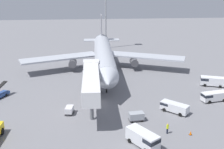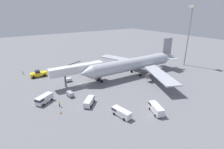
{
  "view_description": "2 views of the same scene",
  "coord_description": "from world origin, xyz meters",
  "px_view_note": "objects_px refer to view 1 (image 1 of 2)",
  "views": [
    {
      "loc": [
        -1.83,
        -49.71,
        22.72
      ],
      "look_at": [
        4.02,
        8.93,
        3.3
      ],
      "focal_mm": 42.8,
      "sensor_mm": 36.0,
      "label": 1
    },
    {
      "loc": [
        54.64,
        -23.91,
        25.61
      ],
      "look_at": [
        3.55,
        10.16,
        2.73
      ],
      "focal_mm": 27.76,
      "sensor_mm": 36.0,
      "label": 2
    }
  ],
  "objects_px": {
    "ground_crew_worker_foreground": "(167,128)",
    "baggage_cart_near_right": "(69,110)",
    "jet_bridge": "(91,80)",
    "airplane_at_gate": "(104,55)",
    "safety_cone_alpha": "(191,133)",
    "service_van_rear_left": "(214,96)",
    "service_van_near_center": "(212,81)",
    "service_van_far_right": "(174,107)",
    "service_van_far_left": "(143,138)",
    "baggage_cart_mid_right": "(136,116)"
  },
  "relations": [
    {
      "from": "service_van_far_right",
      "to": "safety_cone_alpha",
      "type": "height_order",
      "value": "service_van_far_right"
    },
    {
      "from": "service_van_near_center",
      "to": "baggage_cart_mid_right",
      "type": "height_order",
      "value": "service_van_near_center"
    },
    {
      "from": "service_van_far_left",
      "to": "baggage_cart_mid_right",
      "type": "distance_m",
      "value": 7.86
    },
    {
      "from": "service_van_near_center",
      "to": "jet_bridge",
      "type": "bearing_deg",
      "value": -163.77
    },
    {
      "from": "airplane_at_gate",
      "to": "jet_bridge",
      "type": "bearing_deg",
      "value": -99.97
    },
    {
      "from": "service_van_near_center",
      "to": "baggage_cart_near_right",
      "type": "relative_size",
      "value": 2.49
    },
    {
      "from": "jet_bridge",
      "to": "ground_crew_worker_foreground",
      "type": "bearing_deg",
      "value": -45.11
    },
    {
      "from": "service_van_near_center",
      "to": "service_van_far_right",
      "type": "bearing_deg",
      "value": -136.63
    },
    {
      "from": "service_van_far_left",
      "to": "safety_cone_alpha",
      "type": "bearing_deg",
      "value": 15.4
    },
    {
      "from": "jet_bridge",
      "to": "service_van_far_right",
      "type": "xyz_separation_m",
      "value": [
        15.43,
        -4.37,
        -4.49
      ]
    },
    {
      "from": "service_van_far_right",
      "to": "ground_crew_worker_foreground",
      "type": "distance_m",
      "value": 8.36
    },
    {
      "from": "service_van_near_center",
      "to": "safety_cone_alpha",
      "type": "distance_m",
      "value": 25.1
    },
    {
      "from": "airplane_at_gate",
      "to": "service_van_far_left",
      "type": "relative_size",
      "value": 8.42
    },
    {
      "from": "airplane_at_gate",
      "to": "baggage_cart_near_right",
      "type": "bearing_deg",
      "value": -107.75
    },
    {
      "from": "ground_crew_worker_foreground",
      "to": "safety_cone_alpha",
      "type": "relative_size",
      "value": 2.65
    },
    {
      "from": "service_van_far_right",
      "to": "baggage_cart_mid_right",
      "type": "relative_size",
      "value": 1.84
    },
    {
      "from": "baggage_cart_near_right",
      "to": "service_van_near_center",
      "type": "bearing_deg",
      "value": 19.31
    },
    {
      "from": "service_van_far_left",
      "to": "service_van_rear_left",
      "type": "height_order",
      "value": "service_van_far_left"
    },
    {
      "from": "service_van_far_left",
      "to": "service_van_near_center",
      "type": "bearing_deg",
      "value": 47.2
    },
    {
      "from": "airplane_at_gate",
      "to": "service_van_near_center",
      "type": "distance_m",
      "value": 28.97
    },
    {
      "from": "service_van_far_left",
      "to": "service_van_near_center",
      "type": "xyz_separation_m",
      "value": [
        21.72,
        23.45,
        -0.05
      ]
    },
    {
      "from": "ground_crew_worker_foreground",
      "to": "service_van_far_right",
      "type": "bearing_deg",
      "value": 65.05
    },
    {
      "from": "service_van_far_left",
      "to": "ground_crew_worker_foreground",
      "type": "bearing_deg",
      "value": 33.49
    },
    {
      "from": "service_van_near_center",
      "to": "safety_cone_alpha",
      "type": "relative_size",
      "value": 8.38
    },
    {
      "from": "service_van_far_right",
      "to": "baggage_cart_mid_right",
      "type": "distance_m",
      "value": 8.23
    },
    {
      "from": "safety_cone_alpha",
      "to": "service_van_far_right",
      "type": "bearing_deg",
      "value": 90.75
    },
    {
      "from": "jet_bridge",
      "to": "service_van_far_left",
      "type": "height_order",
      "value": "jet_bridge"
    },
    {
      "from": "service_van_far_left",
      "to": "baggage_cart_near_right",
      "type": "relative_size",
      "value": 2.4
    },
    {
      "from": "ground_crew_worker_foreground",
      "to": "baggage_cart_near_right",
      "type": "bearing_deg",
      "value": 151.67
    },
    {
      "from": "baggage_cart_mid_right",
      "to": "service_van_rear_left",
      "type": "bearing_deg",
      "value": 21.32
    },
    {
      "from": "service_van_far_left",
      "to": "service_van_far_right",
      "type": "height_order",
      "value": "service_van_far_left"
    },
    {
      "from": "service_van_far_left",
      "to": "service_van_far_right",
      "type": "xyz_separation_m",
      "value": [
        8.16,
        10.65,
        -0.26
      ]
    },
    {
      "from": "service_van_rear_left",
      "to": "service_van_far_left",
      "type": "bearing_deg",
      "value": -140.81
    },
    {
      "from": "safety_cone_alpha",
      "to": "airplane_at_gate",
      "type": "bearing_deg",
      "value": 108.11
    },
    {
      "from": "service_van_far_left",
      "to": "service_van_rear_left",
      "type": "xyz_separation_m",
      "value": [
        18.04,
        14.71,
        -0.16
      ]
    },
    {
      "from": "baggage_cart_mid_right",
      "to": "safety_cone_alpha",
      "type": "xyz_separation_m",
      "value": [
        7.84,
        -5.56,
        -0.52
      ]
    },
    {
      "from": "airplane_at_gate",
      "to": "ground_crew_worker_foreground",
      "type": "xyz_separation_m",
      "value": [
        7.93,
        -34.57,
        -3.87
      ]
    },
    {
      "from": "service_van_far_right",
      "to": "ground_crew_worker_foreground",
      "type": "bearing_deg",
      "value": -114.95
    },
    {
      "from": "service_van_far_left",
      "to": "baggage_cart_mid_right",
      "type": "bearing_deg",
      "value": 86.88
    },
    {
      "from": "airplane_at_gate",
      "to": "safety_cone_alpha",
      "type": "xyz_separation_m",
      "value": [
        11.56,
        -35.36,
        -4.51
      ]
    },
    {
      "from": "service_van_rear_left",
      "to": "service_van_far_right",
      "type": "xyz_separation_m",
      "value": [
        -9.88,
        -4.06,
        -0.09
      ]
    },
    {
      "from": "ground_crew_worker_foreground",
      "to": "safety_cone_alpha",
      "type": "xyz_separation_m",
      "value": [
        3.63,
        -0.79,
        -0.64
      ]
    },
    {
      "from": "service_van_near_center",
      "to": "baggage_cart_mid_right",
      "type": "relative_size",
      "value": 2.14
    },
    {
      "from": "service_van_rear_left",
      "to": "service_van_far_right",
      "type": "distance_m",
      "value": 10.68
    },
    {
      "from": "safety_cone_alpha",
      "to": "service_van_far_left",
      "type": "bearing_deg",
      "value": -164.6
    },
    {
      "from": "airplane_at_gate",
      "to": "safety_cone_alpha",
      "type": "height_order",
      "value": "airplane_at_gate"
    },
    {
      "from": "ground_crew_worker_foreground",
      "to": "airplane_at_gate",
      "type": "bearing_deg",
      "value": 102.91
    },
    {
      "from": "airplane_at_gate",
      "to": "service_van_far_left",
      "type": "distance_m",
      "value": 37.94
    },
    {
      "from": "service_van_near_center",
      "to": "baggage_cart_mid_right",
      "type": "distance_m",
      "value": 26.41
    },
    {
      "from": "service_van_rear_left",
      "to": "baggage_cart_near_right",
      "type": "height_order",
      "value": "service_van_rear_left"
    }
  ]
}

